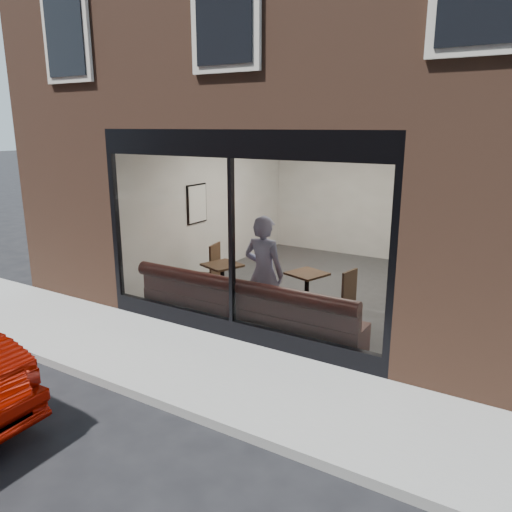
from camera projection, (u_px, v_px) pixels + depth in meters
The scene contains 21 objects.
ground at pixel (140, 396), 6.19m from camera, with size 120.00×120.00×0.00m, color black.
sidewalk_near at pixel (191, 364), 7.01m from camera, with size 40.00×2.00×0.01m, color gray.
kerb_near at pixel (137, 393), 6.13m from camera, with size 40.00×0.10×0.12m, color gray.
host_building_pier_left at pixel (240, 185), 14.28m from camera, with size 2.50×12.00×3.20m, color brown.
host_building_backfill at pixel (401, 183), 14.85m from camera, with size 5.00×6.00×3.20m, color brown.
cafe_floor at pixel (313, 287), 10.31m from camera, with size 6.00×6.00×0.00m, color #2D2D30.
cafe_ceiling at pixel (318, 129), 9.50m from camera, with size 6.00×6.00×0.00m, color white.
cafe_wall_back at pixel (366, 194), 12.37m from camera, with size 5.00×5.00×0.00m, color beige.
cafe_wall_left at pixel (214, 202), 11.17m from camera, with size 6.00×6.00×0.00m, color beige.
cafe_wall_right at pixel (446, 224), 8.65m from camera, with size 6.00×6.00×0.00m, color beige.
storefront_kick at pixel (233, 329), 7.84m from camera, with size 5.00×0.10×0.30m, color black.
storefront_header at pixel (230, 144), 7.12m from camera, with size 5.00×0.10×0.40m, color black.
storefront_mullion at pixel (232, 242), 7.49m from camera, with size 0.06×0.10×2.50m, color black.
storefront_glass at pixel (231, 243), 7.46m from camera, with size 4.80×4.80×0.00m, color white.
banquette at pixel (246, 317), 8.15m from camera, with size 4.00×0.55×0.45m, color #3D1617.
person at pixel (264, 273), 8.03m from camera, with size 0.69×0.45×1.89m, color #8E97C4.
cafe_table_left at pixel (222, 265), 9.26m from camera, with size 0.61×0.61×0.04m, color black.
cafe_table_right at pixel (307, 274), 8.72m from camera, with size 0.59×0.59×0.04m, color black.
cafe_chair_left at pixel (207, 277), 10.25m from camera, with size 0.47×0.47×0.04m, color black.
cafe_chair_right at pixel (338, 308), 8.47m from camera, with size 0.41×0.41×0.04m, color black.
wall_poster at pixel (197, 204), 10.61m from camera, with size 0.02×0.58×0.77m, color white.
Camera 1 is at (4.13, -3.98, 3.25)m, focal length 35.00 mm.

